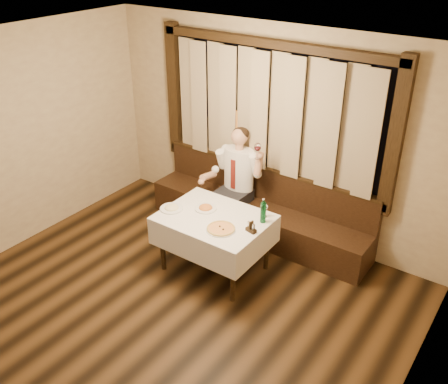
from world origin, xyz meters
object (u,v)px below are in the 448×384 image
Objects in this scene: pasta_cream at (171,206)px; seated_man at (236,174)px; banquette at (258,213)px; green_bottle at (263,212)px; cruet_caddy at (251,228)px; dining_table at (214,224)px; pasta_red at (206,206)px; pizza at (221,229)px.

pasta_cream is 1.11m from seated_man.
green_bottle reaches higher than banquette.
seated_man reaches higher than cruet_caddy.
banquette is 11.41× the size of pasta_cream.
banquette is 1.08m from dining_table.
cruet_caddy is (0.72, -0.11, 0.01)m from pasta_red.
seated_man is at bearing -164.01° from banquette.
pasta_cream is 0.19× the size of seated_man.
dining_table is 3.72× the size of pizza.
seated_man is (-0.85, 0.96, 0.05)m from cruet_caddy.
banquette is 2.52× the size of dining_table.
cruet_caddy is (0.53, -0.02, 0.15)m from dining_table.
cruet_caddy reaches higher than pasta_cream.
dining_table is at bearing -156.52° from green_bottle.
pasta_cream is 1.13m from green_bottle.
banquette is at bearing 129.41° from cruet_caddy.
green_bottle reaches higher than pasta_red.
green_bottle is 2.27× the size of cruet_caddy.
green_bottle is (0.53, -0.79, 0.58)m from banquette.
dining_table is 0.86× the size of seated_man.
green_bottle is (0.53, 0.23, 0.24)m from dining_table.
cruet_caddy is 0.09× the size of seated_man.
green_bottle reaches higher than cruet_caddy.
pasta_red is at bearing -81.63° from seated_man.
cruet_caddy is (0.30, 0.16, 0.03)m from pizza.
pasta_cream is at bearing -144.52° from pasta_red.
green_bottle is at bearing 54.44° from pizza.
banquette is 11.90× the size of pasta_red.
green_bottle is at bearing -56.25° from banquette.
pasta_red is 0.96× the size of pasta_cream.
pasta_red is at bearing -101.60° from banquette.
seated_man is at bearing 78.92° from pasta_cream.
pasta_red is 0.41m from pasta_cream.
pasta_red is at bearing -176.13° from cruet_caddy.
banquette is 1.27m from cruet_caddy.
cruet_caddy is 1.28m from seated_man.
pasta_cream is (-0.53, -1.18, 0.48)m from banquette.
seated_man reaches higher than pizza.
seated_man reaches higher than pasta_cream.
green_bottle reaches higher than pasta_cream.
dining_table is 4.72× the size of pasta_red.
pasta_red is 0.86m from seated_man.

